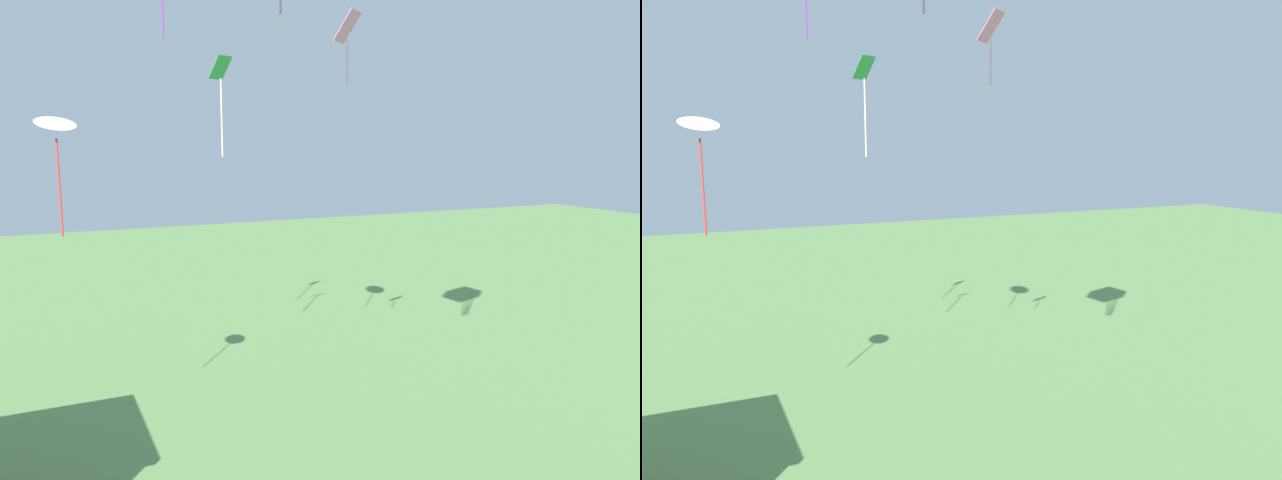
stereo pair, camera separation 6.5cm
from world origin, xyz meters
TOP-DOWN VIEW (x-y plane):
  - kite_white_delta at (-4.25, 13.65)m, footprint 1.17×1.14m
  - kite_pink_diamond at (3.70, 13.86)m, footprint 0.94×0.92m
  - kite_green_diamond at (0.93, 17.36)m, footprint 0.79×0.75m

SIDE VIEW (x-z plane):
  - kite_white_delta at x=-4.25m, z-range 7.48..10.46m
  - kite_green_diamond at x=0.93m, z-range 8.77..11.99m
  - kite_pink_diamond at x=3.70m, z-range 10.69..12.76m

